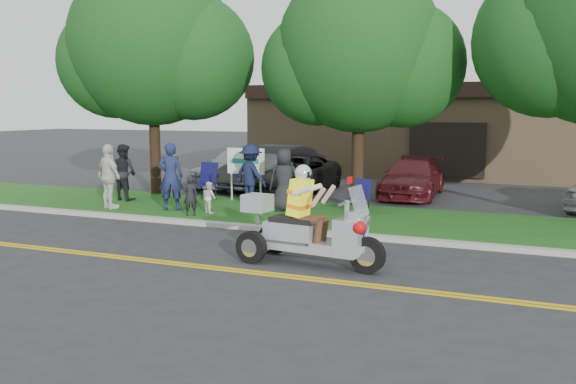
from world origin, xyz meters
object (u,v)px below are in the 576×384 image
at_px(lawn_chair_b, 360,194).
at_px(spectator_adult_left, 171,177).
at_px(spectator_adult_mid, 124,172).
at_px(parked_car_right, 412,178).
at_px(parked_car_left, 274,168).
at_px(trike_scooter, 305,230).
at_px(lawn_chair_a, 206,179).
at_px(spectator_adult_right, 109,176).
at_px(parked_car_mid, 294,174).
at_px(parked_car_far_left, 240,167).

distance_m(lawn_chair_b, spectator_adult_left, 5.33).
relative_size(spectator_adult_left, spectator_adult_mid, 1.09).
bearing_deg(parked_car_right, parked_car_left, 179.61).
bearing_deg(trike_scooter, lawn_chair_a, 140.20).
distance_m(lawn_chair_a, spectator_adult_right, 3.08).
height_order(spectator_adult_left, parked_car_right, spectator_adult_left).
relative_size(lawn_chair_b, parked_car_mid, 0.20).
relative_size(spectator_adult_mid, parked_car_right, 0.40).
relative_size(lawn_chair_a, parked_car_right, 0.27).
xyz_separation_m(spectator_adult_right, parked_car_mid, (3.37, 5.83, -0.37)).
bearing_deg(lawn_chair_b, parked_car_right, 99.32).
distance_m(lawn_chair_b, parked_car_far_left, 7.49).
bearing_deg(spectator_adult_left, parked_car_right, -157.65).
bearing_deg(trike_scooter, lawn_chair_b, 101.63).
height_order(trike_scooter, lawn_chair_b, trike_scooter).
bearing_deg(spectator_adult_right, lawn_chair_b, -141.49).
height_order(lawn_chair_b, parked_car_far_left, parked_car_far_left).
height_order(lawn_chair_b, parked_car_right, parked_car_right).
distance_m(trike_scooter, parked_car_far_left, 11.81).
distance_m(spectator_adult_right, parked_car_mid, 6.74).
bearing_deg(spectator_adult_right, spectator_adult_left, -143.61).
xyz_separation_m(lawn_chair_a, parked_car_right, (5.70, 3.95, -0.13)).
distance_m(lawn_chair_a, lawn_chair_b, 5.19).
relative_size(trike_scooter, lawn_chair_b, 3.14).
bearing_deg(parked_car_mid, spectator_adult_mid, -132.43).
bearing_deg(parked_car_right, spectator_adult_mid, -149.68).
xyz_separation_m(spectator_adult_left, spectator_adult_right, (-1.77, -0.45, -0.03)).
bearing_deg(parked_car_left, lawn_chair_a, -89.40).
bearing_deg(parked_car_far_left, lawn_chair_a, -68.72).
bearing_deg(parked_car_left, spectator_adult_left, -85.41).
height_order(spectator_adult_mid, parked_car_left, spectator_adult_mid).
xyz_separation_m(spectator_adult_mid, parked_car_mid, (4.02, 4.32, -0.32)).
relative_size(parked_car_left, parked_car_mid, 1.02).
bearing_deg(parked_car_right, parked_car_mid, -171.98).
height_order(lawn_chair_a, parked_car_left, parked_car_left).
bearing_deg(trike_scooter, parked_car_far_left, 129.98).
relative_size(parked_car_far_left, parked_car_mid, 0.96).
height_order(lawn_chair_a, lawn_chair_b, lawn_chair_a).
relative_size(trike_scooter, spectator_adult_right, 1.58).
bearing_deg(parked_car_right, spectator_adult_left, -134.40).
bearing_deg(parked_car_left, spectator_adult_right, -100.06).
relative_size(trike_scooter, parked_car_right, 0.67).
relative_size(spectator_adult_right, parked_car_left, 0.38).
height_order(spectator_adult_mid, spectator_adult_right, spectator_adult_right).
bearing_deg(spectator_adult_right, spectator_adult_mid, -44.45).
xyz_separation_m(spectator_adult_left, parked_car_mid, (1.59, 5.38, -0.40)).
distance_m(spectator_adult_mid, parked_car_left, 5.74).
bearing_deg(parked_car_mid, trike_scooter, -66.45).
distance_m(lawn_chair_b, parked_car_mid, 5.17).
xyz_separation_m(spectator_adult_mid, parked_car_right, (8.06, 4.99, -0.35)).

